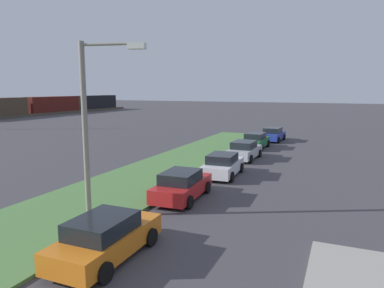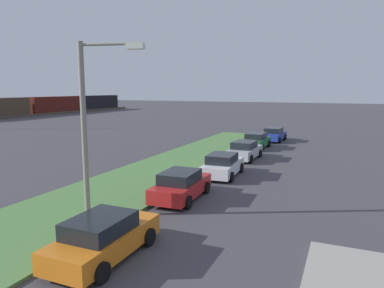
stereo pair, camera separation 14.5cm
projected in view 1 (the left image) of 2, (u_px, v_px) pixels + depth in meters
The scene contains 8 objects.
grass_median at pixel (82, 206), 16.78m from camera, with size 60.00×6.00×0.12m, color #517F42.
parked_car_orange at pixel (106, 238), 11.62m from camera, with size 4.31×2.04×1.47m.
parked_car_red at pixel (182, 185), 17.94m from camera, with size 4.38×2.17×1.47m.
parked_car_white at pixel (223, 165), 22.70m from camera, with size 4.39×2.19×1.47m.
parked_car_silver at pixel (244, 150), 28.19m from camera, with size 4.35×2.12×1.47m.
parked_car_green at pixel (255, 141), 33.48m from camera, with size 4.35×2.12×1.47m.
parked_car_blue at pixel (273, 134), 38.09m from camera, with size 4.39×2.20×1.47m.
streetlight at pixel (92, 117), 14.92m from camera, with size 0.90×2.84×7.50m.
Camera 1 is at (-2.76, -3.65, 5.54)m, focal length 33.07 mm.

